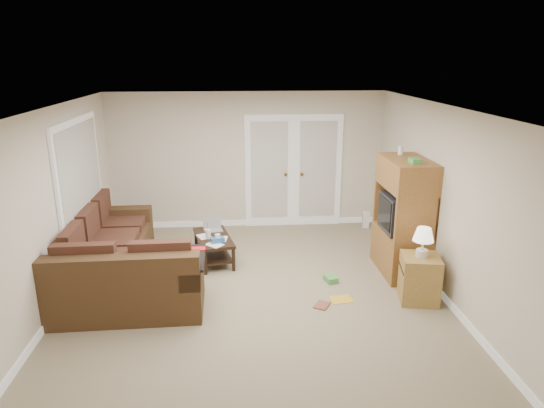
{
  "coord_description": "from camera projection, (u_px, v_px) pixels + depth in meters",
  "views": [
    {
      "loc": [
        -0.2,
        -6.0,
        3.1
      ],
      "look_at": [
        0.28,
        0.5,
        1.1
      ],
      "focal_mm": 32.0,
      "sensor_mm": 36.0,
      "label": 1
    }
  ],
  "objects": [
    {
      "name": "floor",
      "position": [
        254.0,
        292.0,
        6.64
      ],
      "size": [
        5.5,
        5.5,
        0.0
      ],
      "primitive_type": "plane",
      "color": "gray",
      "rests_on": "ground"
    },
    {
      "name": "ceiling",
      "position": [
        252.0,
        107.0,
        5.91
      ],
      "size": [
        5.0,
        5.5,
        0.02
      ],
      "primitive_type": "cube",
      "color": "white",
      "rests_on": "wall_back"
    },
    {
      "name": "wall_left",
      "position": [
        55.0,
        209.0,
        6.09
      ],
      "size": [
        0.02,
        5.5,
        2.5
      ],
      "primitive_type": "cube",
      "color": "beige",
      "rests_on": "floor"
    },
    {
      "name": "wall_right",
      "position": [
        440.0,
        201.0,
        6.45
      ],
      "size": [
        0.02,
        5.5,
        2.5
      ],
      "primitive_type": "cube",
      "color": "beige",
      "rests_on": "floor"
    },
    {
      "name": "wall_back",
      "position": [
        247.0,
        161.0,
        8.89
      ],
      "size": [
        5.0,
        0.02,
        2.5
      ],
      "primitive_type": "cube",
      "color": "beige",
      "rests_on": "floor"
    },
    {
      "name": "wall_front",
      "position": [
        267.0,
        312.0,
        3.65
      ],
      "size": [
        5.0,
        0.02,
        2.5
      ],
      "primitive_type": "cube",
      "color": "beige",
      "rests_on": "floor"
    },
    {
      "name": "baseboards",
      "position": [
        254.0,
        288.0,
        6.62
      ],
      "size": [
        5.0,
        5.5,
        0.1
      ],
      "primitive_type": null,
      "color": "silver",
      "rests_on": "floor"
    },
    {
      "name": "french_doors",
      "position": [
        293.0,
        172.0,
        8.98
      ],
      "size": [
        1.8,
        0.05,
        2.13
      ],
      "color": "silver",
      "rests_on": "floor"
    },
    {
      "name": "window_left",
      "position": [
        79.0,
        168.0,
        6.96
      ],
      "size": [
        0.05,
        1.92,
        1.42
      ],
      "color": "silver",
      "rests_on": "wall_left"
    },
    {
      "name": "sectional_sofa",
      "position": [
        116.0,
        264.0,
        6.67
      ],
      "size": [
        1.99,
        2.89,
        0.89
      ],
      "rotation": [
        0.0,
        0.0,
        0.02
      ],
      "color": "#48311C",
      "rests_on": "floor"
    },
    {
      "name": "coffee_table",
      "position": [
        214.0,
        247.0,
        7.59
      ],
      "size": [
        0.7,
        1.08,
        0.68
      ],
      "rotation": [
        0.0,
        0.0,
        0.22
      ],
      "color": "black",
      "rests_on": "floor"
    },
    {
      "name": "tv_armoire",
      "position": [
        403.0,
        216.0,
        7.04
      ],
      "size": [
        0.6,
        1.07,
        1.84
      ],
      "rotation": [
        0.0,
        0.0,
        0.01
      ],
      "color": "brown",
      "rests_on": "floor"
    },
    {
      "name": "side_cabinet",
      "position": [
        420.0,
        275.0,
        6.31
      ],
      "size": [
        0.56,
        0.56,
        1.01
      ],
      "rotation": [
        0.0,
        0.0,
        -0.19
      ],
      "color": "olive",
      "rests_on": "floor"
    },
    {
      "name": "space_heater",
      "position": [
        366.0,
        220.0,
        9.09
      ],
      "size": [
        0.15,
        0.13,
        0.3
      ],
      "primitive_type": "cube",
      "rotation": [
        0.0,
        0.0,
        -0.29
      ],
      "color": "white",
      "rests_on": "floor"
    },
    {
      "name": "floor_magazine",
      "position": [
        341.0,
        299.0,
        6.43
      ],
      "size": [
        0.32,
        0.27,
        0.01
      ],
      "primitive_type": "cube",
      "rotation": [
        0.0,
        0.0,
        0.15
      ],
      "color": "gold",
      "rests_on": "floor"
    },
    {
      "name": "floor_greenbox",
      "position": [
        331.0,
        279.0,
        6.93
      ],
      "size": [
        0.2,
        0.24,
        0.08
      ],
      "primitive_type": "cube",
      "rotation": [
        0.0,
        0.0,
        0.26
      ],
      "color": "#479B46",
      "rests_on": "floor"
    },
    {
      "name": "floor_book",
      "position": [
        316.0,
        304.0,
        6.3
      ],
      "size": [
        0.26,
        0.28,
        0.02
      ],
      "primitive_type": "imported",
      "rotation": [
        0.0,
        0.0,
        -0.53
      ],
      "color": "brown",
      "rests_on": "floor"
    }
  ]
}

